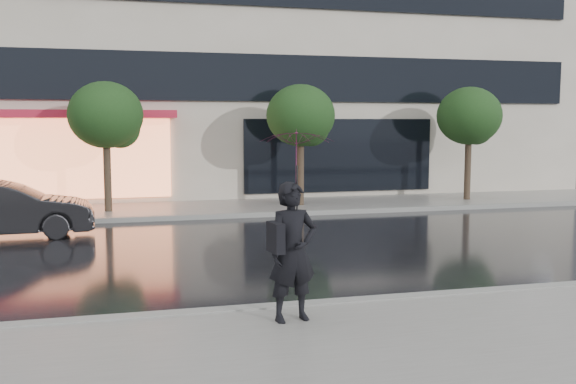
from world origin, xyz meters
name	(u,v)px	position (x,y,z in m)	size (l,w,h in m)	color
ground	(287,294)	(0.00, 0.00, 0.00)	(120.00, 120.00, 0.00)	black
sidewalk_near	(358,363)	(0.00, -3.25, 0.06)	(60.00, 4.50, 0.12)	slate
sidewalk_far	(207,209)	(0.00, 10.25, 0.06)	(60.00, 3.50, 0.12)	slate
curb_near	(304,307)	(0.00, -1.00, 0.07)	(60.00, 0.25, 0.14)	gray
curb_far	(215,216)	(0.00, 8.50, 0.07)	(60.00, 0.25, 0.14)	gray
bg_building_right	(559,44)	(26.00, 28.00, 8.00)	(12.00, 12.00, 16.00)	#4C4C54
tree_mid_west	(108,118)	(-2.94, 10.03, 2.92)	(2.20, 2.20, 3.99)	#33261C
tree_mid_east	(302,118)	(3.06, 10.03, 2.92)	(2.20, 2.20, 3.99)	#33261C
tree_far_east	(470,118)	(9.06, 10.03, 2.92)	(2.20, 2.20, 3.99)	#33261C
parked_car	(5,210)	(-5.33, 6.65, 0.68)	(1.44, 4.14, 1.36)	black
pedestrian_with_umbrella	(295,199)	(-0.33, -1.71, 1.76)	(1.12, 1.14, 2.58)	black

